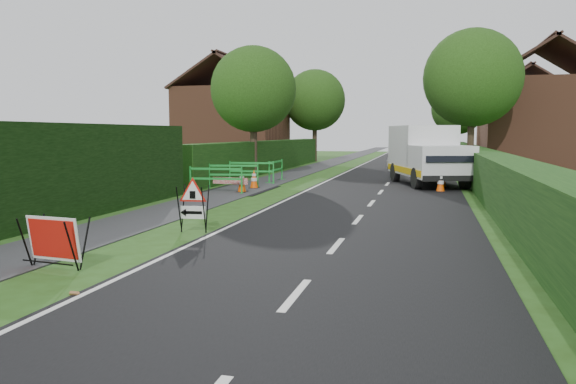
{
  "coord_description": "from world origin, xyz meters",
  "views": [
    {
      "loc": [
        4.24,
        -9.86,
        2.24
      ],
      "look_at": [
        1.08,
        2.72,
        0.88
      ],
      "focal_mm": 35.0,
      "sensor_mm": 36.0,
      "label": 1
    }
  ],
  "objects_px": {
    "works_van": "(427,154)",
    "triangle_sign": "(191,201)",
    "red_rect_sign": "(53,240)",
    "hatchback_car": "(398,161)"
  },
  "relations": [
    {
      "from": "triangle_sign",
      "to": "hatchback_car",
      "type": "relative_size",
      "value": 0.33
    },
    {
      "from": "triangle_sign",
      "to": "red_rect_sign",
      "type": "bearing_deg",
      "value": -108.02
    },
    {
      "from": "works_van",
      "to": "red_rect_sign",
      "type": "bearing_deg",
      "value": -126.04
    },
    {
      "from": "red_rect_sign",
      "to": "works_van",
      "type": "xyz_separation_m",
      "value": [
        5.88,
        17.19,
        0.87
      ]
    },
    {
      "from": "red_rect_sign",
      "to": "works_van",
      "type": "distance_m",
      "value": 18.18
    },
    {
      "from": "works_van",
      "to": "triangle_sign",
      "type": "bearing_deg",
      "value": -127.6
    },
    {
      "from": "hatchback_car",
      "to": "triangle_sign",
      "type": "bearing_deg",
      "value": -104.51
    },
    {
      "from": "red_rect_sign",
      "to": "hatchback_car",
      "type": "bearing_deg",
      "value": 88.33
    },
    {
      "from": "red_rect_sign",
      "to": "triangle_sign",
      "type": "relative_size",
      "value": 1.02
    },
    {
      "from": "triangle_sign",
      "to": "works_van",
      "type": "xyz_separation_m",
      "value": [
        5.04,
        13.52,
        0.63
      ]
    }
  ]
}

